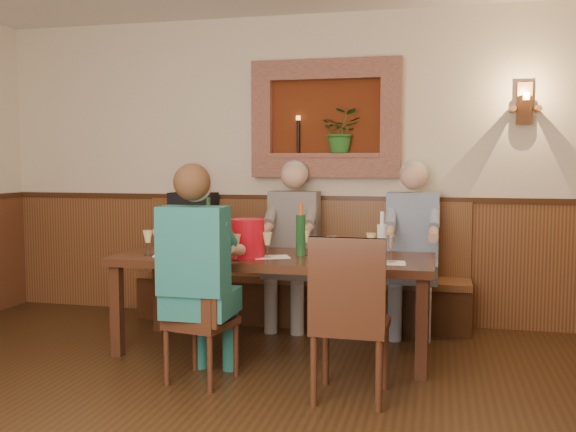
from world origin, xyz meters
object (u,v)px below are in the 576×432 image
dining_table (274,265)px  water_bottle (382,243)px  wine_bottle_green_b (208,229)px  person_bench_right (412,261)px  spittoon_bucket (248,238)px  wine_bottle_green_a (301,234)px  chair_near_right (350,352)px  person_bench_left (190,255)px  person_bench_mid (292,257)px  chair_near_left (200,344)px  person_chair_front (199,293)px  bench (300,287)px

dining_table → water_bottle: size_ratio=6.47×
wine_bottle_green_b → person_bench_right: bearing=23.4°
person_bench_right → spittoon_bucket: 1.54m
wine_bottle_green_a → wine_bottle_green_b: bearing=173.3°
chair_near_right → person_bench_right: size_ratio=0.69×
person_bench_left → water_bottle: size_ratio=3.90×
person_bench_mid → water_bottle: bearing=-50.8°
chair_near_left → person_chair_front: person_chair_front is taller
dining_table → water_bottle: (0.84, -0.25, 0.23)m
bench → chair_near_left: bench is taller
dining_table → wine_bottle_green_b: size_ratio=5.64×
dining_table → spittoon_bucket: bearing=-144.4°
person_bench_right → person_chair_front: (-1.30, -1.61, -0.01)m
person_bench_mid → bench: bearing=65.1°
bench → wine_bottle_green_b: 1.15m
person_bench_left → spittoon_bucket: bearing=-48.4°
spittoon_bucket → person_bench_mid: bearing=82.9°
person_chair_front → wine_bottle_green_a: 1.02m
person_bench_mid → person_chair_front: size_ratio=1.02×
dining_table → chair_near_left: 0.92m
chair_near_right → person_bench_mid: person_bench_mid is taller
chair_near_left → wine_bottle_green_b: wine_bottle_green_b is taller
person_bench_mid → wine_bottle_green_b: bearing=-127.8°
chair_near_right → person_bench_mid: (-0.75, 1.67, 0.32)m
person_bench_mid → wine_bottle_green_a: bearing=-72.3°
dining_table → wine_bottle_green_a: bearing=17.3°
dining_table → bench: size_ratio=0.80×
spittoon_bucket → chair_near_left: bearing=-102.1°
dining_table → spittoon_bucket: size_ratio=8.41×
bench → chair_near_right: bearing=-68.4°
wine_bottle_green_b → water_bottle: wine_bottle_green_b is taller
dining_table → person_chair_front: size_ratio=1.65×
person_bench_right → person_chair_front: bearing=-128.9°
person_bench_right → person_bench_mid: bearing=180.0°
chair_near_right → chair_near_left: bearing=176.4°
chair_near_right → person_bench_right: person_bench_right is taller
dining_table → chair_near_left: (-0.31, -0.76, -0.42)m
bench → person_chair_front: size_ratio=2.07×
chair_near_left → person_chair_front: size_ratio=0.61×
person_bench_left → spittoon_bucket: (0.85, -0.96, 0.29)m
bench → water_bottle: (0.84, -1.20, 0.57)m
dining_table → chair_near_right: bearing=-49.9°
bench → wine_bottle_green_b: wine_bottle_green_b is taller
wine_bottle_green_b → bench: bearing=53.7°
dining_table → chair_near_right: size_ratio=2.34×
chair_near_left → person_bench_mid: size_ratio=0.60×
bench → wine_bottle_green_a: (0.20, -0.88, 0.59)m
chair_near_right → person_bench_left: bearing=136.5°
bench → chair_near_right: 1.91m
water_bottle → wine_bottle_green_a: bearing=153.8°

